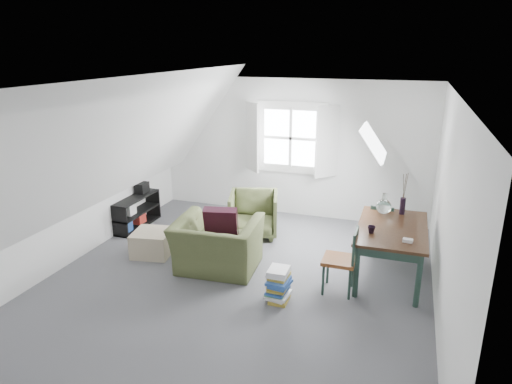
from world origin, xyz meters
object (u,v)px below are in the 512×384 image
(armchair_near, at_px, (218,269))
(media_shelf, at_px, (135,214))
(dining_chair_near, at_px, (342,259))
(dining_chair_far, at_px, (381,228))
(ottoman, at_px, (153,243))
(armchair_far, at_px, (254,234))
(dining_table, at_px, (392,234))
(magazine_stack, at_px, (279,285))

(armchair_near, relative_size, media_shelf, 1.07)
(dining_chair_near, bearing_deg, dining_chair_far, 167.71)
(ottoman, height_order, dining_chair_far, dining_chair_far)
(armchair_far, bearing_deg, dining_chair_far, -17.83)
(dining_chair_near, bearing_deg, armchair_near, -88.36)
(armchair_far, relative_size, dining_table, 0.54)
(armchair_far, bearing_deg, dining_table, -36.18)
(ottoman, distance_m, dining_chair_far, 3.46)
(armchair_near, bearing_deg, magazine_stack, 149.06)
(dining_chair_near, distance_m, media_shelf, 3.90)
(armchair_near, relative_size, dining_chair_near, 1.31)
(armchair_near, xyz_separation_m, dining_chair_far, (2.13, 1.29, 0.41))
(ottoman, xyz_separation_m, dining_chair_near, (2.87, -0.20, 0.27))
(armchair_far, relative_size, magazine_stack, 1.90)
(armchair_far, xyz_separation_m, dining_chair_far, (2.06, -0.07, 0.41))
(ottoman, xyz_separation_m, dining_table, (3.43, 0.39, 0.46))
(armchair_near, distance_m, magazine_stack, 1.20)
(magazine_stack, bearing_deg, dining_chair_far, 59.31)
(armchair_near, height_order, dining_chair_far, dining_chair_far)
(dining_chair_far, bearing_deg, ottoman, 39.56)
(dining_chair_far, xyz_separation_m, magazine_stack, (-1.08, -1.82, -0.20))
(armchair_near, height_order, dining_table, dining_table)
(armchair_far, relative_size, ottoman, 1.46)
(armchair_near, bearing_deg, dining_table, -171.02)
(ottoman, height_order, dining_chair_near, dining_chair_near)
(ottoman, bearing_deg, armchair_near, -7.18)
(armchair_near, relative_size, magazine_stack, 2.69)
(dining_chair_far, height_order, media_shelf, dining_chair_far)
(armchair_near, distance_m, ottoman, 1.15)
(media_shelf, bearing_deg, magazine_stack, -29.50)
(armchair_near, distance_m, dining_chair_far, 2.52)
(armchair_far, distance_m, dining_chair_far, 2.10)
(dining_chair_far, relative_size, magazine_stack, 1.88)
(media_shelf, distance_m, magazine_stack, 3.42)
(dining_table, bearing_deg, armchair_near, -169.32)
(armchair_far, distance_m, dining_chair_near, 2.24)
(armchair_far, height_order, dining_chair_far, dining_chair_far)
(ottoman, relative_size, dining_table, 0.37)
(armchair_far, distance_m, ottoman, 1.71)
(media_shelf, bearing_deg, armchair_near, -29.39)
(dining_chair_near, xyz_separation_m, media_shelf, (-3.75, 1.07, -0.21))
(ottoman, relative_size, magazine_stack, 1.30)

